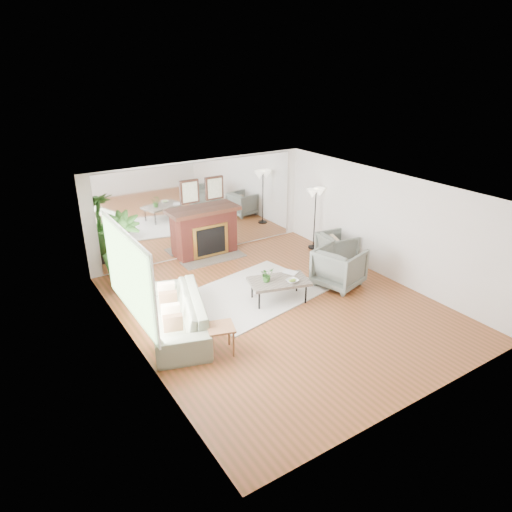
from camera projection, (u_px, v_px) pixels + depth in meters
ground at (279, 307)px, 9.60m from camera, size 7.00×7.00×0.00m
wall_left at (135, 289)px, 7.62m from camera, size 0.02×7.00×2.50m
wall_right at (385, 225)px, 10.58m from camera, size 0.02×7.00×2.50m
wall_back at (202, 208)px, 11.81m from camera, size 6.00×0.02×2.50m
mirror_panel at (202, 208)px, 11.79m from camera, size 5.40×0.04×2.40m
window_panel at (128, 275)px, 7.91m from camera, size 0.04×2.40×1.50m
fireplace at (207, 232)px, 11.86m from camera, size 1.85×0.83×2.05m
area_rug at (253, 293)px, 10.11m from camera, size 3.27×2.61×0.03m
coffee_table at (279, 282)px, 9.65m from camera, size 1.39×1.03×0.50m
sofa at (177, 314)px, 8.62m from camera, size 1.64×2.61×0.71m
armchair_back at (337, 248)px, 11.61m from camera, size 0.96×0.94×0.77m
armchair_front at (339, 267)px, 10.35m from camera, size 1.23×1.21×0.90m
side_table at (221, 331)px, 7.93m from camera, size 0.58×0.58×0.53m
potted_ficus at (123, 251)px, 9.90m from camera, size 1.07×1.07×1.81m
floor_lamp at (316, 198)px, 12.06m from camera, size 0.55×0.30×1.68m
tabletop_plant at (267, 275)px, 9.52m from camera, size 0.29×0.26×0.31m
fruit_bowl at (292, 281)px, 9.53m from camera, size 0.28×0.28×0.06m
book at (288, 274)px, 9.87m from camera, size 0.33×0.36×0.02m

